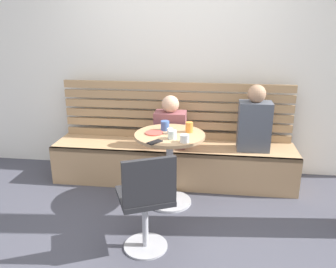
% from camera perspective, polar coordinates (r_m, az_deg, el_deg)
% --- Properties ---
extents(ground, '(8.00, 8.00, 0.00)m').
position_cam_1_polar(ground, '(3.05, -1.95, -17.53)').
color(ground, '#42424C').
extents(back_wall, '(5.20, 0.10, 2.90)m').
position_cam_1_polar(back_wall, '(4.11, 1.66, 13.68)').
color(back_wall, white).
rests_on(back_wall, ground).
extents(booth_bench, '(2.70, 0.52, 0.44)m').
position_cam_1_polar(booth_bench, '(3.98, 0.84, -4.80)').
color(booth_bench, tan).
rests_on(booth_bench, ground).
extents(booth_backrest, '(2.65, 0.04, 0.67)m').
position_cam_1_polar(booth_backrest, '(4.02, 1.28, 3.86)').
color(booth_backrest, '#A68157').
rests_on(booth_backrest, booth_bench).
extents(cafe_table, '(0.68, 0.68, 0.74)m').
position_cam_1_polar(cafe_table, '(3.40, 0.29, -3.52)').
color(cafe_table, '#ADADB2').
rests_on(cafe_table, ground).
extents(white_chair, '(0.53, 0.53, 0.85)m').
position_cam_1_polar(white_chair, '(2.71, -3.56, -10.83)').
color(white_chair, '#ADADB2').
rests_on(white_chair, ground).
extents(person_adult, '(0.34, 0.22, 0.71)m').
position_cam_1_polar(person_adult, '(3.78, 14.03, 2.00)').
color(person_adult, '#4C515B').
rests_on(person_adult, booth_bench).
extents(person_child_left, '(0.34, 0.22, 0.57)m').
position_cam_1_polar(person_child_left, '(3.80, 0.39, 1.59)').
color(person_child_left, brown).
rests_on(person_child_left, booth_bench).
extents(cup_ceramic_white, '(0.08, 0.08, 0.07)m').
position_cam_1_polar(cup_ceramic_white, '(3.09, 2.72, -0.74)').
color(cup_ceramic_white, white).
rests_on(cup_ceramic_white, cafe_table).
extents(cup_tumbler_orange, '(0.07, 0.07, 0.10)m').
position_cam_1_polar(cup_tumbler_orange, '(3.37, 3.51, 1.14)').
color(cup_tumbler_orange, orange).
rests_on(cup_tumbler_orange, cafe_table).
extents(cup_mug_blue, '(0.08, 0.08, 0.09)m').
position_cam_1_polar(cup_mug_blue, '(3.42, -0.49, 1.39)').
color(cup_mug_blue, '#3D5B9E').
rests_on(cup_mug_blue, cafe_table).
extents(cup_espresso_small, '(0.06, 0.06, 0.05)m').
position_cam_1_polar(cup_espresso_small, '(3.32, 0.36, 0.49)').
color(cup_espresso_small, silver).
rests_on(cup_espresso_small, cafe_table).
extents(cup_glass_short, '(0.08, 0.08, 0.08)m').
position_cam_1_polar(cup_glass_short, '(3.18, 0.69, -0.09)').
color(cup_glass_short, silver).
rests_on(cup_glass_short, cafe_table).
extents(plate_small, '(0.17, 0.17, 0.01)m').
position_cam_1_polar(plate_small, '(3.33, -2.31, 0.19)').
color(plate_small, '#DB4C42').
rests_on(plate_small, cafe_table).
extents(phone_on_table, '(0.14, 0.15, 0.01)m').
position_cam_1_polar(phone_on_table, '(3.09, -2.20, -1.32)').
color(phone_on_table, black).
rests_on(phone_on_table, cafe_table).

